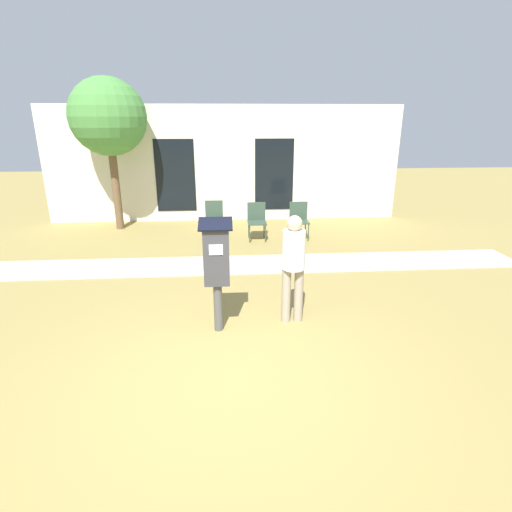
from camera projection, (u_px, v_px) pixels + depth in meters
The scene contains 9 objects.
ground_plane at pixel (229, 381), 4.51m from camera, with size 40.00×40.00×0.00m, color olive.
sidewalk at pixel (227, 265), 8.08m from camera, with size 12.00×1.10×0.02m.
building_facade at pixel (225, 164), 11.34m from camera, with size 10.00×0.26×3.20m.
parking_meter at pixel (217, 262), 5.29m from camera, with size 0.44×0.31×1.59m.
person_standing at pixel (293, 261), 5.57m from camera, with size 0.32×0.32×1.58m.
outdoor_chair_left at pixel (214, 216), 9.91m from camera, with size 0.44×0.44×0.90m.
outdoor_chair_middle at pixel (257, 218), 9.70m from camera, with size 0.44×0.44×0.90m.
outdoor_chair_right at pixel (299, 217), 9.76m from camera, with size 0.44×0.44×0.90m.
tree at pixel (108, 118), 9.90m from camera, with size 1.90×1.90×3.82m.
Camera 1 is at (0.02, -3.82, 2.81)m, focal length 28.00 mm.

